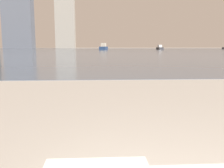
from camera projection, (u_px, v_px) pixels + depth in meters
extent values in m
cube|color=slate|center=(99.00, 50.00, 61.12)|extent=(180.00, 110.00, 0.01)
cube|color=navy|center=(104.00, 48.00, 65.89)|extent=(2.47, 4.89, 0.82)
cube|color=#B2A893|center=(104.00, 45.00, 65.76)|extent=(1.48, 1.94, 0.93)
cube|color=#2D2D33|center=(160.00, 48.00, 70.15)|extent=(1.33, 3.57, 0.62)
cube|color=silver|center=(160.00, 46.00, 70.05)|extent=(0.93, 1.35, 0.71)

